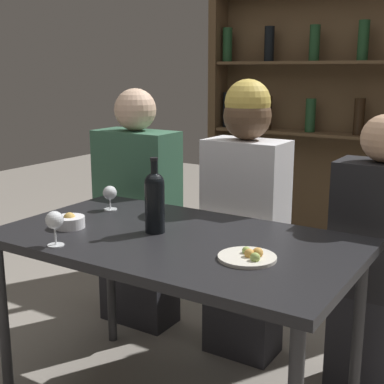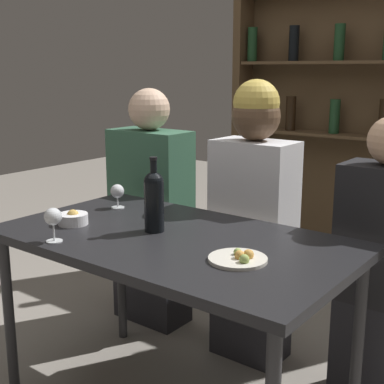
# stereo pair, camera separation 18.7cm
# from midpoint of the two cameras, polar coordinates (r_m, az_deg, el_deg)

# --- Properties ---
(dining_table) EXTENTS (1.36, 0.78, 0.76)m
(dining_table) POSITION_cam_midpoint_polar(r_m,az_deg,el_deg) (2.05, 0.63, -6.53)
(dining_table) COLOR black
(dining_table) RESTS_ON ground_plane
(wine_rack_wall) EXTENTS (1.80, 0.21, 2.14)m
(wine_rack_wall) POSITION_cam_midpoint_polar(r_m,az_deg,el_deg) (3.64, 19.13, 8.31)
(wine_rack_wall) COLOR #4C3823
(wine_rack_wall) RESTS_ON ground_plane
(wine_bottle) EXTENTS (0.08, 0.08, 0.29)m
(wine_bottle) POSITION_cam_midpoint_polar(r_m,az_deg,el_deg) (2.05, -1.48, -0.74)
(wine_bottle) COLOR black
(wine_bottle) RESTS_ON dining_table
(wine_glass_0) EXTENTS (0.06, 0.06, 0.11)m
(wine_glass_0) POSITION_cam_midpoint_polar(r_m,az_deg,el_deg) (2.42, -5.80, -0.03)
(wine_glass_0) COLOR silver
(wine_glass_0) RESTS_ON dining_table
(wine_glass_1) EXTENTS (0.06, 0.06, 0.13)m
(wine_glass_1) POSITION_cam_midpoint_polar(r_m,az_deg,el_deg) (1.98, -12.02, -2.76)
(wine_glass_1) COLOR silver
(wine_glass_1) RESTS_ON dining_table
(food_plate_0) EXTENTS (0.20, 0.20, 0.04)m
(food_plate_0) POSITION_cam_midpoint_polar(r_m,az_deg,el_deg) (1.78, 8.06, -7.06)
(food_plate_0) COLOR silver
(food_plate_0) RESTS_ON dining_table
(snack_bowl) EXTENTS (0.12, 0.12, 0.06)m
(snack_bowl) POSITION_cam_midpoint_polar(r_m,az_deg,el_deg) (2.20, -10.22, -2.83)
(snack_bowl) COLOR white
(snack_bowl) RESTS_ON dining_table
(seated_person_left) EXTENTS (0.44, 0.22, 1.28)m
(seated_person_left) POSITION_cam_midpoint_polar(r_m,az_deg,el_deg) (2.89, -2.55, -2.47)
(seated_person_left) COLOR #26262B
(seated_person_left) RESTS_ON ground_plane
(seated_person_center) EXTENTS (0.37, 0.22, 1.33)m
(seated_person_center) POSITION_cam_midpoint_polar(r_m,az_deg,el_deg) (2.52, 8.74, -3.45)
(seated_person_center) COLOR #26262B
(seated_person_center) RESTS_ON ground_plane
(seated_person_right) EXTENTS (0.35, 0.22, 1.20)m
(seated_person_right) POSITION_cam_midpoint_polar(r_m,az_deg,el_deg) (2.34, 21.76, -8.07)
(seated_person_right) COLOR #26262B
(seated_person_right) RESTS_ON ground_plane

